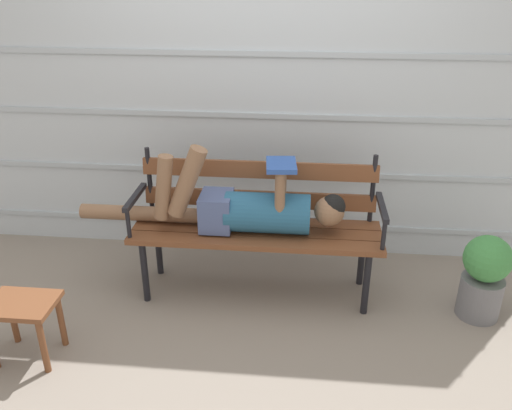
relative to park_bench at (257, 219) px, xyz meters
name	(u,v)px	position (x,y,z in m)	size (l,w,h in m)	color
ground_plane	(254,303)	(0.00, -0.20, -0.52)	(12.00, 12.00, 0.00)	gray
house_siding	(265,84)	(0.00, 0.57, 0.75)	(4.45, 0.08, 2.54)	#B2BCC6
park_bench	(257,219)	(0.00, 0.00, 0.00)	(1.61, 0.45, 0.93)	brown
reclining_person	(245,207)	(-0.07, -0.07, 0.11)	(1.73, 0.27, 0.58)	#23567A
footstool	(23,314)	(-1.21, -0.82, -0.23)	(0.37, 0.28, 0.37)	brown
potted_plant	(484,275)	(1.42, -0.18, -0.23)	(0.29, 0.29, 0.56)	slate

